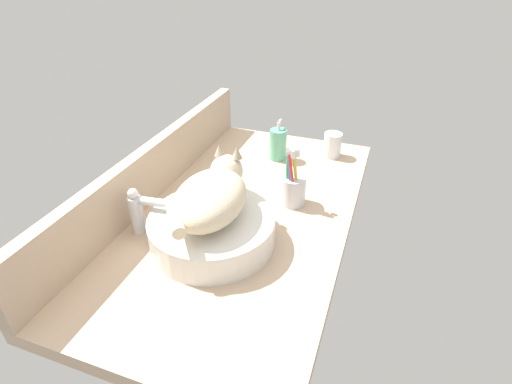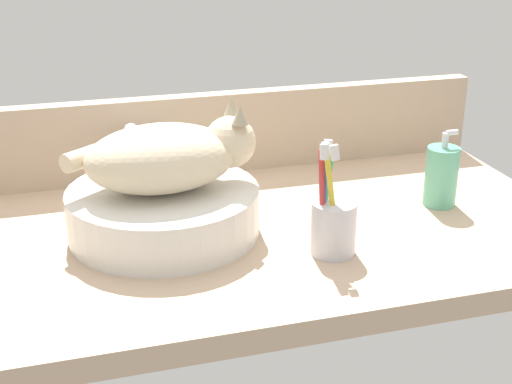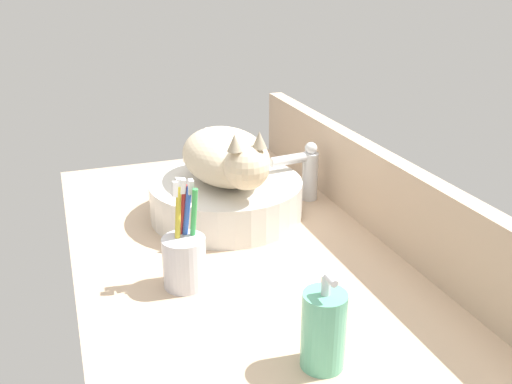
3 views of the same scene
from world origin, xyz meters
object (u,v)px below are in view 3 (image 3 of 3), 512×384
at_px(faucet, 306,170).
at_px(toothbrush_cup, 184,258).
at_px(soap_dispenser, 322,330).
at_px(cat, 228,157).
at_px(sink_basin, 226,198).

height_order(faucet, toothbrush_cup, toothbrush_cup).
bearing_deg(soap_dispenser, cat, 177.28).
distance_m(sink_basin, faucet, 0.20).
relative_size(sink_basin, cat, 1.00).
bearing_deg(toothbrush_cup, soap_dispenser, 25.36).
relative_size(faucet, toothbrush_cup, 0.73).
xyz_separation_m(faucet, toothbrush_cup, (0.27, -0.34, -0.02)).
bearing_deg(faucet, toothbrush_cup, -51.78).
distance_m(soap_dispenser, toothbrush_cup, 0.29).
xyz_separation_m(soap_dispenser, toothbrush_cup, (-0.26, -0.13, -0.01)).
bearing_deg(faucet, sink_basin, -83.12).
height_order(sink_basin, soap_dispenser, soap_dispenser).
bearing_deg(toothbrush_cup, sink_basin, 149.07).
bearing_deg(cat, sink_basin, -173.91).
relative_size(sink_basin, toothbrush_cup, 1.73).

